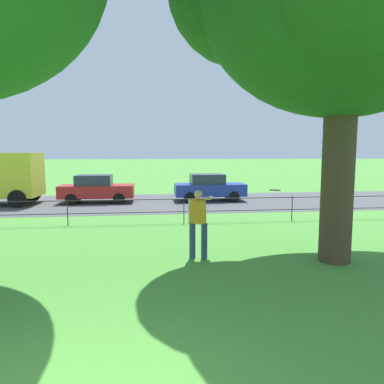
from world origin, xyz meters
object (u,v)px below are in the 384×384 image
at_px(car_red_left, 96,189).
at_px(car_blue_right, 209,187).
at_px(person_thrower, 198,222).
at_px(frisbee, 275,190).

height_order(car_red_left, car_blue_right, same).
relative_size(person_thrower, car_red_left, 0.45).
height_order(frisbee, car_blue_right, frisbee).
height_order(person_thrower, car_red_left, person_thrower).
relative_size(car_red_left, car_blue_right, 1.00).
xyz_separation_m(car_red_left, car_blue_right, (6.33, 0.03, 0.00)).
height_order(frisbee, car_red_left, frisbee).
bearing_deg(car_blue_right, person_thrower, -100.88).
xyz_separation_m(person_thrower, car_blue_right, (2.12, 11.03, -0.20)).
bearing_deg(frisbee, car_red_left, 116.48).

